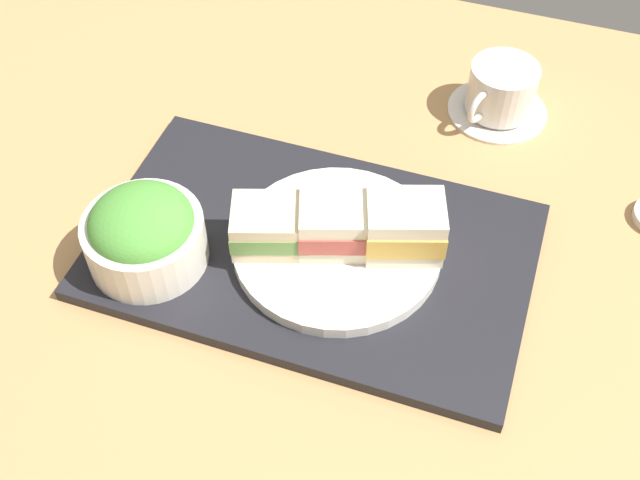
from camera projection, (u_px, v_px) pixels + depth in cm
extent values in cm
cube|color=tan|center=(365.00, 263.00, 86.67)|extent=(140.00, 100.00, 3.00)
cube|color=black|center=(313.00, 251.00, 84.85)|extent=(45.90, 28.25, 1.47)
cylinder|color=silver|center=(337.00, 246.00, 83.39)|extent=(21.98, 21.98, 1.41)
cube|color=beige|center=(271.00, 237.00, 82.36)|extent=(9.24, 8.06, 1.41)
cube|color=#669347|center=(270.00, 226.00, 81.05)|extent=(9.46, 8.25, 2.00)
cube|color=beige|center=(270.00, 215.00, 79.74)|extent=(9.24, 8.06, 1.41)
cube|color=#EFE5C1|center=(338.00, 237.00, 82.21)|extent=(9.24, 8.06, 1.65)
cube|color=#B74C42|center=(338.00, 225.00, 80.75)|extent=(9.46, 8.42, 2.16)
cube|color=#EFE5C1|center=(338.00, 212.00, 79.29)|extent=(9.24, 8.06, 1.65)
cube|color=#EFE5C1|center=(404.00, 238.00, 82.13)|extent=(9.24, 8.06, 1.70)
cube|color=gold|center=(406.00, 224.00, 80.44)|extent=(9.50, 8.47, 2.71)
cube|color=#EFE5C1|center=(408.00, 209.00, 78.75)|extent=(9.24, 8.06, 1.70)
cylinder|color=silver|center=(146.00, 240.00, 81.24)|extent=(12.41, 12.41, 5.50)
ellipsoid|color=#4C9338|center=(141.00, 223.00, 79.13)|extent=(10.63, 10.63, 5.85)
cylinder|color=silver|center=(497.00, 110.00, 99.95)|extent=(12.41, 12.41, 0.80)
cylinder|color=silver|center=(502.00, 88.00, 97.30)|extent=(8.38, 8.38, 6.09)
cylinder|color=#382111|center=(506.00, 71.00, 95.27)|extent=(7.71, 7.71, 0.40)
torus|color=silver|center=(479.00, 107.00, 95.04)|extent=(2.42, 4.18, 4.21)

